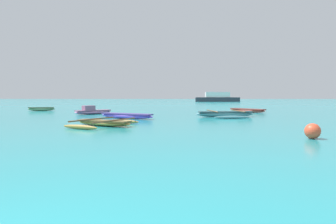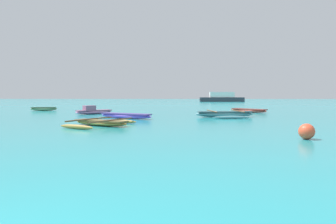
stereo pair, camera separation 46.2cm
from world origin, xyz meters
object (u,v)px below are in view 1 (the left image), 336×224
object	(u,v)px
moored_boat_5	(247,110)
distant_ferry	(217,98)
moored_boat_2	(225,114)
moored_boat_4	(41,109)
moored_boat_1	(127,116)
moored_boat_0	(104,123)
moored_boat_3	(92,111)
mooring_buoy_0	(313,131)

from	to	relation	value
moored_boat_5	distant_ferry	xyz separation A→B (m)	(4.08, 43.13, 0.73)
moored_boat_2	moored_boat_4	world-z (taller)	moored_boat_2
moored_boat_1	moored_boat_5	distance (m)	12.17
moored_boat_0	moored_boat_4	xyz separation A→B (m)	(-9.04, 13.81, 0.05)
moored_boat_3	mooring_buoy_0	xyz separation A→B (m)	(11.08, -13.34, 0.02)
moored_boat_1	moored_boat_5	world-z (taller)	moored_boat_1
moored_boat_2	moored_boat_5	size ratio (longest dim) A/B	1.25
distant_ferry	moored_boat_2	bearing A→B (deg)	-98.30
moored_boat_5	distant_ferry	distance (m)	43.33
mooring_buoy_0	moored_boat_0	bearing A→B (deg)	152.29
moored_boat_0	moored_boat_5	xyz separation A→B (m)	(10.10, 11.98, 0.02)
moored_boat_4	distant_ferry	size ratio (longest dim) A/B	0.25
moored_boat_1	distant_ferry	bearing A→B (deg)	102.24
moored_boat_2	moored_boat_1	bearing A→B (deg)	-173.92
mooring_buoy_0	moored_boat_5	bearing A→B (deg)	83.17
moored_boat_2	moored_boat_5	world-z (taller)	moored_boat_2
moored_boat_3	mooring_buoy_0	size ratio (longest dim) A/B	5.30
moored_boat_3	moored_boat_4	bearing A→B (deg)	102.21
moored_boat_2	moored_boat_4	bearing A→B (deg)	148.01
moored_boat_2	moored_boat_3	distance (m)	10.40
moored_boat_2	distant_ferry	world-z (taller)	distant_ferry
moored_boat_0	moored_boat_5	bearing A→B (deg)	76.58
moored_boat_0	moored_boat_5	world-z (taller)	moored_boat_0
distant_ferry	moored_boat_0	bearing A→B (deg)	-104.43
mooring_buoy_0	moored_boat_1	bearing A→B (deg)	131.05
moored_boat_5	mooring_buoy_0	world-z (taller)	mooring_buoy_0
moored_boat_0	distant_ferry	size ratio (longest dim) A/B	0.39
moored_boat_0	moored_boat_2	size ratio (longest dim) A/B	0.98
moored_boat_3	moored_boat_0	bearing A→B (deg)	-112.02
moored_boat_3	moored_boat_5	distance (m)	13.35
distant_ferry	moored_boat_3	bearing A→B (deg)	-110.38
moored_boat_1	moored_boat_3	world-z (taller)	moored_boat_3
moored_boat_1	mooring_buoy_0	size ratio (longest dim) A/B	7.09
moored_boat_3	distant_ferry	size ratio (longest dim) A/B	0.28
moored_boat_5	moored_boat_3	bearing A→B (deg)	-117.76
moored_boat_1	moored_boat_0	bearing A→B (deg)	-68.08
distant_ferry	moored_boat_5	bearing A→B (deg)	-95.40
mooring_buoy_0	moored_boat_2	bearing A→B (deg)	96.38
moored_boat_0	moored_boat_1	xyz separation A→B (m)	(0.44, 4.57, 0.03)
moored_boat_0	distant_ferry	bearing A→B (deg)	102.30
moored_boat_4	moored_boat_5	xyz separation A→B (m)	(19.14, -1.83, -0.03)
moored_boat_0	mooring_buoy_0	world-z (taller)	mooring_buoy_0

